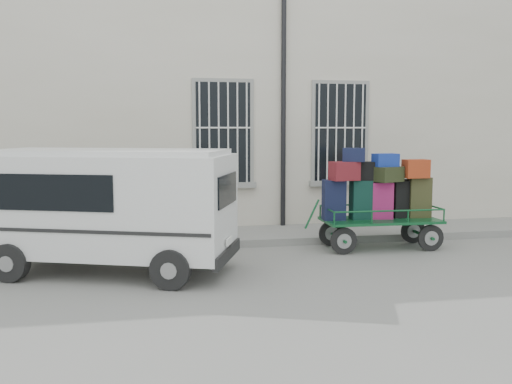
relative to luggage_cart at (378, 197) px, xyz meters
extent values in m
plane|color=slate|center=(-2.34, -0.81, -1.02)|extent=(80.00, 80.00, 0.00)
cube|color=beige|center=(-2.34, 4.69, 1.98)|extent=(24.00, 5.00, 6.00)
cylinder|color=black|center=(-1.39, 2.11, 1.78)|extent=(0.11, 0.11, 5.60)
cube|color=black|center=(-2.74, 2.17, 1.23)|extent=(1.20, 0.08, 2.20)
cube|color=gray|center=(-2.74, 2.15, 0.07)|extent=(1.45, 0.22, 0.12)
cube|color=black|center=(-0.04, 2.17, 1.23)|extent=(1.20, 0.08, 2.20)
cube|color=gray|center=(-0.04, 2.15, 0.07)|extent=(1.45, 0.22, 0.12)
cube|color=gray|center=(-2.34, 1.39, -0.94)|extent=(24.00, 1.70, 0.15)
cylinder|color=black|center=(-0.83, -0.39, -0.76)|extent=(0.51, 0.07, 0.51)
cylinder|color=gray|center=(-0.83, -0.39, -0.76)|extent=(0.28, 0.10, 0.28)
cylinder|color=black|center=(-0.81, 0.39, -0.76)|extent=(0.51, 0.07, 0.51)
cylinder|color=gray|center=(-0.81, 0.39, -0.76)|extent=(0.28, 0.10, 0.28)
cylinder|color=black|center=(0.91, -0.43, -0.76)|extent=(0.51, 0.07, 0.51)
cylinder|color=gray|center=(0.91, -0.43, -0.76)|extent=(0.28, 0.10, 0.28)
cylinder|color=black|center=(0.93, 0.34, -0.76)|extent=(0.51, 0.07, 0.51)
cylinder|color=gray|center=(0.93, 0.34, -0.76)|extent=(0.28, 0.10, 0.28)
cube|color=#124F28|center=(0.05, -0.02, -0.45)|extent=(2.27, 1.08, 0.05)
cylinder|color=#124F28|center=(-1.33, 0.01, -0.30)|extent=(0.30, 0.05, 0.57)
cube|color=black|center=(-0.89, 0.05, -0.04)|extent=(0.44, 0.32, 0.77)
cube|color=black|center=(-0.89, 0.05, 0.36)|extent=(0.17, 0.15, 0.03)
cube|color=#0C2D28|center=(-0.35, 0.02, -0.05)|extent=(0.41, 0.26, 0.76)
cube|color=black|center=(-0.35, 0.02, 0.34)|extent=(0.16, 0.12, 0.03)
cube|color=#961B60|center=(0.08, -0.01, -0.07)|extent=(0.44, 0.29, 0.71)
cube|color=black|center=(0.08, -0.01, 0.30)|extent=(0.17, 0.12, 0.03)
cube|color=black|center=(0.55, 0.09, -0.06)|extent=(0.47, 0.30, 0.73)
cube|color=black|center=(0.55, 0.09, 0.32)|extent=(0.18, 0.13, 0.03)
cube|color=#2E3219|center=(0.87, 0.02, -0.03)|extent=(0.45, 0.27, 0.80)
cube|color=black|center=(0.87, 0.02, 0.38)|extent=(0.18, 0.12, 0.03)
cube|color=maroon|center=(-0.72, -0.05, 0.52)|extent=(0.57, 0.41, 0.36)
cube|color=black|center=(-0.27, 0.09, 0.51)|extent=(0.59, 0.36, 0.36)
cube|color=#2A2E17|center=(0.17, -0.08, 0.45)|extent=(0.63, 0.51, 0.29)
cube|color=maroon|center=(0.75, -0.06, 0.55)|extent=(0.49, 0.30, 0.36)
cube|color=black|center=(-0.53, -0.05, 0.83)|extent=(0.49, 0.41, 0.26)
cube|color=navy|center=(0.12, -0.03, 0.72)|extent=(0.50, 0.33, 0.25)
cube|color=white|center=(-5.02, -0.93, 0.12)|extent=(4.24, 2.94, 1.59)
cube|color=white|center=(-5.02, -0.93, 0.95)|extent=(4.02, 2.75, 0.09)
cube|color=black|center=(-6.83, -0.25, 0.43)|extent=(0.66, 1.42, 0.67)
cube|color=black|center=(-5.82, -1.53, 0.38)|extent=(1.84, 0.71, 0.55)
cube|color=black|center=(-3.19, -1.61, 0.38)|extent=(0.47, 1.17, 0.49)
cube|color=black|center=(-3.20, -1.61, -0.63)|extent=(0.65, 1.56, 0.19)
cube|color=white|center=(-3.17, -1.62, -0.43)|extent=(0.15, 0.36, 0.11)
cylinder|color=black|center=(-6.51, -1.24, -0.71)|extent=(0.63, 0.39, 0.60)
cylinder|color=black|center=(-5.94, 0.28, -0.71)|extent=(0.63, 0.39, 0.60)
cylinder|color=black|center=(-4.11, -2.14, -0.71)|extent=(0.63, 0.39, 0.60)
cylinder|color=black|center=(-3.54, -0.61, -0.71)|extent=(0.63, 0.39, 0.60)
camera|label=1|loc=(-4.43, -10.36, 1.33)|focal=40.00mm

